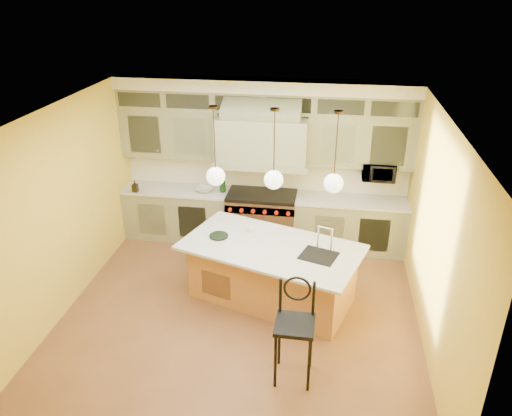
% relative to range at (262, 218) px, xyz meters
% --- Properties ---
extents(floor, '(5.00, 5.00, 0.00)m').
position_rel_range_xyz_m(floor, '(0.00, -2.14, -0.49)').
color(floor, brown).
rests_on(floor, ground).
extents(ceiling, '(5.00, 5.00, 0.00)m').
position_rel_range_xyz_m(ceiling, '(0.00, -2.14, 2.41)').
color(ceiling, white).
rests_on(ceiling, wall_back).
extents(wall_back, '(5.00, 0.00, 5.00)m').
position_rel_range_xyz_m(wall_back, '(0.00, 0.36, 0.96)').
color(wall_back, gold).
rests_on(wall_back, ground).
extents(wall_front, '(5.00, 0.00, 5.00)m').
position_rel_range_xyz_m(wall_front, '(0.00, -4.64, 0.96)').
color(wall_front, gold).
rests_on(wall_front, ground).
extents(wall_left, '(0.00, 5.00, 5.00)m').
position_rel_range_xyz_m(wall_left, '(-2.50, -2.14, 0.96)').
color(wall_left, gold).
rests_on(wall_left, ground).
extents(wall_right, '(0.00, 5.00, 5.00)m').
position_rel_range_xyz_m(wall_right, '(2.50, -2.14, 0.96)').
color(wall_right, gold).
rests_on(wall_right, ground).
extents(back_cabinetry, '(5.00, 0.77, 2.90)m').
position_rel_range_xyz_m(back_cabinetry, '(0.00, 0.09, 0.94)').
color(back_cabinetry, gray).
rests_on(back_cabinetry, floor).
extents(range, '(1.20, 0.74, 0.96)m').
position_rel_range_xyz_m(range, '(0.00, 0.00, 0.00)').
color(range, silver).
rests_on(range, floor).
extents(kitchen_island, '(2.80, 2.04, 1.35)m').
position_rel_range_xyz_m(kitchen_island, '(0.40, -1.70, -0.01)').
color(kitchen_island, '#AD733D').
rests_on(kitchen_island, floor).
extents(counter_stool, '(0.46, 0.46, 1.30)m').
position_rel_range_xyz_m(counter_stool, '(0.85, -3.23, 0.27)').
color(counter_stool, black).
rests_on(counter_stool, floor).
extents(microwave, '(0.54, 0.37, 0.30)m').
position_rel_range_xyz_m(microwave, '(1.95, 0.11, 0.96)').
color(microwave, black).
rests_on(microwave, back_cabinetry).
extents(oil_bottle_a, '(0.12, 0.12, 0.29)m').
position_rel_range_xyz_m(oil_bottle_a, '(-0.70, 0.01, 0.60)').
color(oil_bottle_a, black).
rests_on(oil_bottle_a, back_cabinetry).
extents(oil_bottle_b, '(0.10, 0.10, 0.21)m').
position_rel_range_xyz_m(oil_bottle_b, '(-2.23, -0.22, 0.56)').
color(oil_bottle_b, black).
rests_on(oil_bottle_b, back_cabinetry).
extents(fruit_bowl, '(0.34, 0.34, 0.07)m').
position_rel_range_xyz_m(fruit_bowl, '(-1.02, -0.03, 0.49)').
color(fruit_bowl, beige).
rests_on(fruit_bowl, back_cabinetry).
extents(cup, '(0.10, 0.10, 0.09)m').
position_rel_range_xyz_m(cup, '(0.01, -1.36, 0.48)').
color(cup, white).
rests_on(cup, kitchen_island).
extents(pendant_left, '(0.26, 0.26, 1.11)m').
position_rel_range_xyz_m(pendant_left, '(-0.40, -1.69, 1.46)').
color(pendant_left, '#2D2319').
rests_on(pendant_left, ceiling).
extents(pendant_center, '(0.26, 0.26, 1.11)m').
position_rel_range_xyz_m(pendant_center, '(0.40, -1.69, 1.46)').
color(pendant_center, '#2D2319').
rests_on(pendant_center, ceiling).
extents(pendant_right, '(0.26, 0.26, 1.11)m').
position_rel_range_xyz_m(pendant_right, '(1.20, -1.69, 1.46)').
color(pendant_right, '#2D2319').
rests_on(pendant_right, ceiling).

